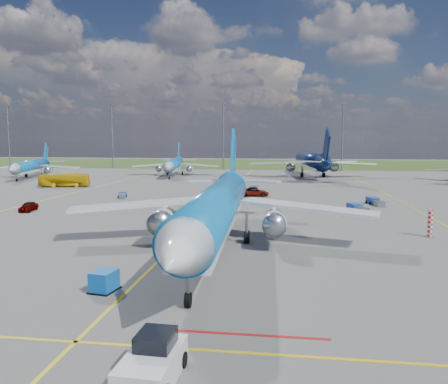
# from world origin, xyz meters

# --- Properties ---
(ground) EXTENTS (400.00, 400.00, 0.00)m
(ground) POSITION_xyz_m (0.00, 0.00, 0.00)
(ground) COLOR #5B5B58
(ground) RESTS_ON ground
(grass_strip) EXTENTS (400.00, 80.00, 0.01)m
(grass_strip) POSITION_xyz_m (0.00, 150.00, 0.00)
(grass_strip) COLOR #2D4719
(grass_strip) RESTS_ON ground
(taxiway_lines) EXTENTS (60.25, 160.00, 0.02)m
(taxiway_lines) POSITION_xyz_m (0.17, 27.70, 0.01)
(taxiway_lines) COLOR gold
(taxiway_lines) RESTS_ON ground
(floodlight_masts) EXTENTS (202.20, 0.50, 22.70)m
(floodlight_masts) POSITION_xyz_m (10.00, 110.00, 12.56)
(floodlight_masts) COLOR slate
(floodlight_masts) RESTS_ON ground
(warning_post) EXTENTS (0.50, 0.50, 3.00)m
(warning_post) POSITION_xyz_m (26.00, 8.00, 1.50)
(warning_post) COLOR red
(warning_post) RESTS_ON ground
(bg_jet_nw) EXTENTS (33.98, 39.90, 9.03)m
(bg_jet_nw) POSITION_xyz_m (-57.55, 70.65, 0.00)
(bg_jet_nw) COLOR #0C6AB3
(bg_jet_nw) RESTS_ON ground
(bg_jet_nnw) EXTENTS (31.68, 38.87, 9.29)m
(bg_jet_nnw) POSITION_xyz_m (-20.58, 82.32, 0.00)
(bg_jet_nnw) COLOR #0C6AB3
(bg_jet_nnw) RESTS_ON ground
(bg_jet_n) EXTENTS (41.67, 51.99, 12.70)m
(bg_jet_n) POSITION_xyz_m (18.42, 85.97, 0.00)
(bg_jet_n) COLOR #071642
(bg_jet_n) RESTS_ON ground
(main_airliner) EXTENTS (34.48, 44.57, 11.43)m
(main_airliner) POSITION_xyz_m (4.30, -0.11, 0.00)
(main_airliner) COLOR #0C6AB3
(main_airliner) RESTS_ON ground
(pushback_tug) EXTENTS (2.29, 5.73, 1.93)m
(pushback_tug) POSITION_xyz_m (4.95, -22.84, 0.78)
(pushback_tug) COLOR silver
(pushback_tug) RESTS_ON ground
(uld_container) EXTENTS (1.69, 1.98, 1.41)m
(uld_container) POSITION_xyz_m (-1.60, -12.53, 0.71)
(uld_container) COLOR #0D5AB7
(uld_container) RESTS_ON ground
(apron_bus) EXTENTS (10.94, 4.80, 2.97)m
(apron_bus) POSITION_xyz_m (-37.18, 50.00, 1.48)
(apron_bus) COLOR #E0B30D
(apron_bus) RESTS_ON ground
(service_car_a) EXTENTS (2.17, 4.19, 1.36)m
(service_car_a) POSITION_xyz_m (-26.04, 18.09, 0.68)
(service_car_a) COLOR #999999
(service_car_a) RESTS_ON ground
(service_car_b) EXTENTS (5.57, 2.98, 1.49)m
(service_car_b) POSITION_xyz_m (5.35, 39.29, 0.74)
(service_car_b) COLOR #999999
(service_car_b) RESTS_ON ground
(service_car_c) EXTENTS (2.72, 4.84, 1.33)m
(service_car_c) POSITION_xyz_m (4.62, 43.34, 0.66)
(service_car_c) COLOR #999999
(service_car_c) RESTS_ON ground
(baggage_tug_w) EXTENTS (2.64, 4.87, 1.06)m
(baggage_tug_w) POSITION_xyz_m (21.13, 23.95, 0.50)
(baggage_tug_w) COLOR #1C47AA
(baggage_tug_w) RESTS_ON ground
(baggage_tug_c) EXTENTS (2.51, 4.54, 0.99)m
(baggage_tug_c) POSITION_xyz_m (-17.92, 34.22, 0.46)
(baggage_tug_c) COLOR #1C44A8
(baggage_tug_c) RESTS_ON ground
(baggage_tug_e) EXTENTS (2.21, 4.84, 1.05)m
(baggage_tug_e) POSITION_xyz_m (25.02, 31.21, 0.49)
(baggage_tug_e) COLOR navy
(baggage_tug_e) RESTS_ON ground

